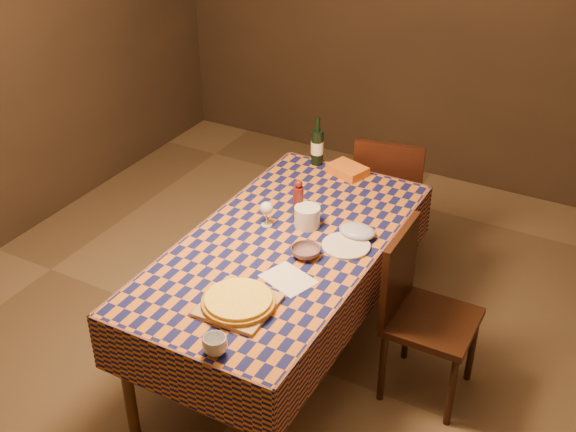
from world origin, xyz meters
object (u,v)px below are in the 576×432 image
at_px(dining_table, 283,255).
at_px(wine_bottle, 317,147).
at_px(white_plate, 346,246).
at_px(pizza, 238,301).
at_px(chair_far, 389,195).
at_px(chair_right, 418,306).
at_px(bowl, 306,252).
at_px(cutting_board, 239,305).

height_order(dining_table, wine_bottle, wine_bottle).
bearing_deg(white_plate, pizza, -108.09).
distance_m(wine_bottle, white_plate, 0.93).
height_order(chair_far, chair_right, same).
bearing_deg(pizza, chair_far, 87.99).
bearing_deg(chair_right, chair_far, 119.36).
relative_size(white_plate, chair_right, 0.26).
xyz_separation_m(bowl, white_plate, (0.14, 0.17, -0.02)).
distance_m(cutting_board, bowl, 0.50).
bearing_deg(wine_bottle, chair_far, 34.70).
height_order(wine_bottle, chair_far, wine_bottle).
relative_size(pizza, white_plate, 1.78).
relative_size(bowl, chair_far, 0.16).
xyz_separation_m(cutting_board, white_plate, (0.22, 0.66, -0.00)).
bearing_deg(wine_bottle, chair_right, -37.46).
distance_m(white_plate, chair_far, 1.05).
height_order(wine_bottle, chair_right, wine_bottle).
height_order(white_plate, chair_right, chair_right).
distance_m(cutting_board, wine_bottle, 1.45).
relative_size(bowl, wine_bottle, 0.48).
bearing_deg(dining_table, wine_bottle, 105.81).
bearing_deg(bowl, cutting_board, -98.60).
distance_m(dining_table, bowl, 0.19).
xyz_separation_m(wine_bottle, chair_far, (0.38, 0.26, -0.36)).
distance_m(dining_table, chair_far, 1.15).
bearing_deg(chair_far, bowl, -89.19).
distance_m(cutting_board, chair_far, 1.69).
bearing_deg(cutting_board, wine_bottle, 102.86).
xyz_separation_m(bowl, wine_bottle, (-0.40, 0.91, 0.09)).
xyz_separation_m(dining_table, wine_bottle, (-0.24, 0.86, 0.19)).
xyz_separation_m(chair_far, chair_right, (0.55, -0.98, 0.00)).
relative_size(white_plate, chair_far, 0.26).
relative_size(bowl, white_plate, 0.60).
xyz_separation_m(pizza, chair_far, (0.06, 1.67, -0.28)).
xyz_separation_m(dining_table, chair_far, (0.14, 1.13, -0.17)).
xyz_separation_m(pizza, wine_bottle, (-0.32, 1.41, 0.08)).
bearing_deg(pizza, cutting_board, 0.00).
bearing_deg(pizza, white_plate, 71.91).
height_order(wine_bottle, white_plate, wine_bottle).
relative_size(dining_table, wine_bottle, 6.08).
relative_size(dining_table, cutting_board, 5.97).
height_order(bowl, chair_far, chair_far).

